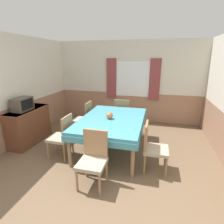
% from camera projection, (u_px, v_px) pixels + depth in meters
% --- Properties ---
extents(ground_plane, '(16.00, 16.00, 0.00)m').
position_uv_depth(ground_plane, '(79.00, 210.00, 2.47)').
color(ground_plane, brown).
extents(wall_back, '(5.07, 0.09, 2.60)m').
position_uv_depth(wall_back, '(128.00, 82.00, 5.72)').
color(wall_back, silver).
rests_on(wall_back, ground_plane).
extents(wall_left, '(0.05, 4.32, 2.60)m').
position_uv_depth(wall_left, '(24.00, 89.00, 4.46)').
color(wall_left, silver).
rests_on(wall_left, ground_plane).
extents(dining_table, '(1.41, 2.02, 0.76)m').
position_uv_depth(dining_table, '(112.00, 122.00, 3.97)').
color(dining_table, teal).
rests_on(dining_table, ground_plane).
extents(chair_left_near, '(0.44, 0.44, 0.93)m').
position_uv_depth(chair_left_near, '(63.00, 135.00, 3.70)').
color(chair_left_near, '#93704C').
rests_on(chair_left_near, ground_plane).
extents(chair_head_near, '(0.44, 0.44, 0.93)m').
position_uv_depth(chair_head_near, '(93.00, 157.00, 2.88)').
color(chair_head_near, '#93704C').
rests_on(chair_head_near, ground_plane).
extents(chair_right_near, '(0.44, 0.44, 0.93)m').
position_uv_depth(chair_right_near, '(152.00, 146.00, 3.25)').
color(chair_right_near, '#93704C').
rests_on(chair_right_near, ground_plane).
extents(chair_left_far, '(0.44, 0.44, 0.93)m').
position_uv_depth(chair_left_far, '(85.00, 118.00, 4.78)').
color(chair_left_far, '#93704C').
rests_on(chair_left_far, ground_plane).
extents(chair_head_window, '(0.44, 0.44, 0.93)m').
position_uv_depth(chair_head_window, '(122.00, 113.00, 5.16)').
color(chair_head_window, '#93704C').
rests_on(chair_head_window, ground_plane).
extents(sideboard, '(0.46, 1.15, 0.87)m').
position_uv_depth(sideboard, '(29.00, 126.00, 4.37)').
color(sideboard, brown).
rests_on(sideboard, ground_plane).
extents(tv, '(0.29, 0.47, 0.31)m').
position_uv_depth(tv, '(22.00, 104.00, 4.08)').
color(tv, '#51473D').
rests_on(tv, sideboard).
extents(vase, '(0.15, 0.15, 0.15)m').
position_uv_depth(vase, '(110.00, 116.00, 3.89)').
color(vase, '#B26B38').
rests_on(vase, dining_table).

